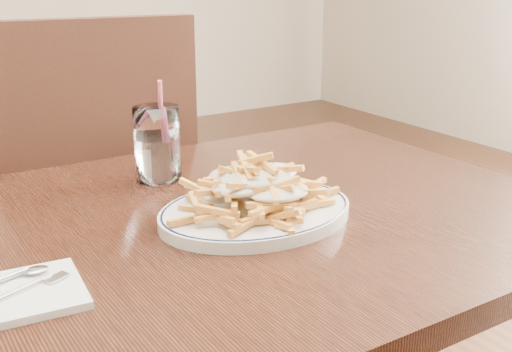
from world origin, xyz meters
TOP-DOWN VIEW (x-y plane):
  - table at (0.00, 0.00)m, footprint 1.20×0.80m
  - chair_far at (0.02, 0.61)m, footprint 0.52×0.52m
  - fries_plate at (0.09, -0.04)m, footprint 0.38×0.36m
  - loaded_fries at (0.09, -0.04)m, footprint 0.26×0.23m
  - water_glass at (0.04, 0.22)m, footprint 0.08×0.08m

SIDE VIEW (x-z plane):
  - chair_far at x=0.02m, z-range 0.07..1.09m
  - table at x=0.00m, z-range 0.30..1.05m
  - fries_plate at x=0.09m, z-range 0.75..0.77m
  - loaded_fries at x=0.09m, z-range 0.77..0.84m
  - water_glass at x=0.04m, z-range 0.72..0.90m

